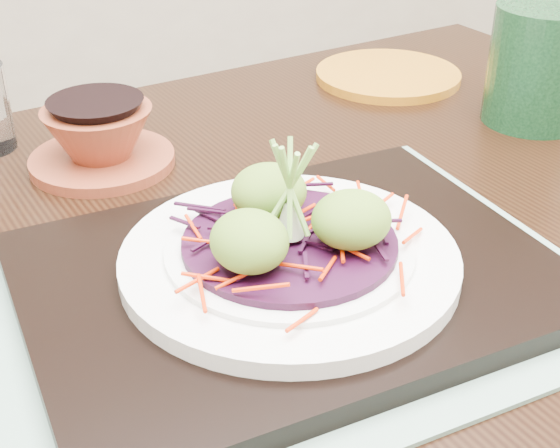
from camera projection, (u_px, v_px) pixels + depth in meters
name	position (u px, v px, depth m)	size (l,w,h in m)	color
dining_table	(252.00, 342.00, 0.75)	(1.42, 1.06, 0.81)	black
placemat	(289.00, 288.00, 0.64)	(0.48, 0.38, 0.00)	gray
serving_tray	(289.00, 277.00, 0.63)	(0.42, 0.31, 0.02)	black
white_plate	(289.00, 257.00, 0.62)	(0.27, 0.27, 0.02)	white
cabbage_bed	(290.00, 243.00, 0.62)	(0.17, 0.17, 0.01)	black
carrot_julienne	(290.00, 234.00, 0.61)	(0.21, 0.21, 0.01)	red
guacamole_scoops	(290.00, 217.00, 0.60)	(0.15, 0.13, 0.05)	olive
scallion_garnish	(290.00, 193.00, 0.59)	(0.06, 0.06, 0.09)	#7BB548
terracotta_bowl_set	(100.00, 140.00, 0.83)	(0.17, 0.17, 0.06)	maroon
yellow_plate	(388.00, 75.00, 1.07)	(0.20, 0.20, 0.01)	#A46012
green_jar	(539.00, 65.00, 0.91)	(0.12, 0.12, 0.14)	#16401E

